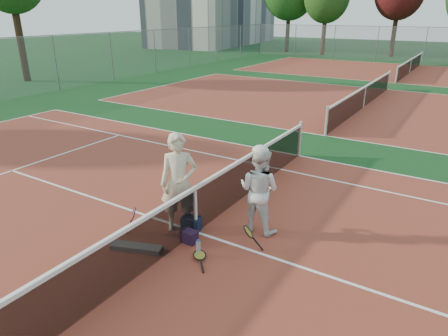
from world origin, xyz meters
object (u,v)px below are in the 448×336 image
(net_main, at_px, (195,210))
(racket_black_held, at_px, (248,238))
(sports_bag_purple, at_px, (189,236))
(water_bottle, at_px, (198,249))
(player_a, at_px, (179,183))
(racket_spare, at_px, (200,256))
(player_b, at_px, (259,190))
(racket_red, at_px, (134,221))
(sports_bag_navy, at_px, (191,224))

(net_main, distance_m, racket_black_held, 1.23)
(sports_bag_purple, bearing_deg, net_main, 105.36)
(racket_black_held, height_order, water_bottle, racket_black_held)
(player_a, distance_m, sports_bag_purple, 1.07)
(net_main, xyz_separation_m, sports_bag_purple, (0.10, -0.38, -0.38))
(racket_black_held, bearing_deg, sports_bag_purple, -6.77)
(racket_spare, bearing_deg, player_b, -58.68)
(racket_black_held, bearing_deg, racket_spare, 23.86)
(racket_spare, relative_size, water_bottle, 2.00)
(player_a, relative_size, water_bottle, 6.79)
(racket_red, bearing_deg, racket_spare, -46.85)
(racket_spare, bearing_deg, sports_bag_navy, 1.24)
(player_a, xyz_separation_m, racket_black_held, (1.58, 0.02, -0.77))
(sports_bag_purple, bearing_deg, racket_spare, -34.74)
(player_b, xyz_separation_m, water_bottle, (-0.47, -1.44, -0.73))
(sports_bag_purple, relative_size, water_bottle, 1.03)
(sports_bag_navy, distance_m, sports_bag_purple, 0.46)
(racket_red, distance_m, racket_black_held, 2.34)
(player_b, height_order, racket_spare, player_b)
(net_main, xyz_separation_m, racket_black_held, (1.20, -0.00, -0.26))
(net_main, distance_m, player_b, 1.33)
(player_b, distance_m, sports_bag_navy, 1.55)
(racket_red, distance_m, racket_spare, 1.64)
(net_main, xyz_separation_m, racket_red, (-1.03, -0.68, -0.22))
(player_b, distance_m, sports_bag_purple, 1.65)
(racket_black_held, bearing_deg, sports_bag_navy, -26.35)
(racket_black_held, distance_m, water_bottle, 0.95)
(racket_spare, xyz_separation_m, sports_bag_purple, (-0.49, 0.34, 0.08))
(racket_red, distance_m, sports_bag_navy, 1.15)
(racket_red, relative_size, racket_spare, 0.95)
(sports_bag_purple, bearing_deg, sports_bag_navy, 120.63)
(net_main, height_order, player_b, player_b)
(player_b, height_order, racket_red, player_b)
(racket_black_held, relative_size, water_bottle, 1.66)
(racket_red, xyz_separation_m, racket_black_held, (2.24, 0.67, -0.04))
(racket_spare, bearing_deg, sports_bag_purple, 11.91)
(player_a, bearing_deg, player_b, -6.81)
(net_main, relative_size, racket_spare, 18.31)
(racket_spare, bearing_deg, net_main, -3.73)
(sports_bag_navy, distance_m, water_bottle, 0.94)
(player_b, xyz_separation_m, sports_bag_navy, (-1.13, -0.77, -0.73))
(player_b, relative_size, racket_black_held, 3.53)
(sports_bag_navy, height_order, water_bottle, water_bottle)
(sports_bag_purple, xyz_separation_m, water_bottle, (0.43, -0.28, 0.02))
(net_main, relative_size, sports_bag_purple, 35.39)
(player_a, relative_size, sports_bag_purple, 6.57)
(net_main, height_order, racket_black_held, net_main)
(player_a, bearing_deg, net_main, -34.10)
(player_a, xyz_separation_m, sports_bag_purple, (0.48, -0.36, -0.89))
(net_main, xyz_separation_m, player_b, (1.00, 0.78, 0.37))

